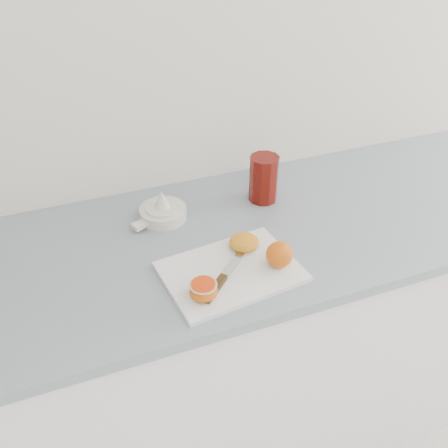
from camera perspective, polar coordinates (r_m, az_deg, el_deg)
name	(u,v)px	position (r m, az deg, el deg)	size (l,w,h in m)	color
counter	(254,336)	(1.67, 3.45, -12.63)	(2.45, 0.64, 0.89)	white
cutting_board	(231,272)	(1.21, 0.80, -5.46)	(0.32, 0.23, 0.01)	white
whole_orange	(279,255)	(1.20, 6.34, -3.49)	(0.06, 0.06, 0.06)	orange
half_orange	(203,290)	(1.12, -2.37, -7.58)	(0.06, 0.06, 0.04)	orange
squeezed_shell	(244,242)	(1.26, 2.33, -2.07)	(0.08, 0.08, 0.03)	orange
paring_knife	(219,283)	(1.16, -0.58, -6.79)	(0.17, 0.16, 0.01)	#442910
citrus_juicer	(163,211)	(1.39, -7.04, 1.48)	(0.16, 0.13, 0.09)	white
red_tumbler	(264,180)	(1.45, 4.55, 5.01)	(0.09, 0.09, 0.14)	#630E07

